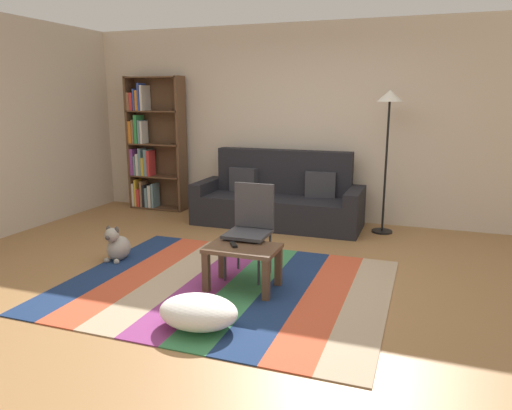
# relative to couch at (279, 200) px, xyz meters

# --- Properties ---
(ground_plane) EXTENTS (14.00, 14.00, 0.00)m
(ground_plane) POSITION_rel_couch_xyz_m (0.32, -2.02, -0.34)
(ground_plane) COLOR #9E7042
(back_wall) EXTENTS (6.80, 0.10, 2.70)m
(back_wall) POSITION_rel_couch_xyz_m (0.32, 0.53, 1.01)
(back_wall) COLOR beige
(back_wall) RESTS_ON ground_plane
(left_wall) EXTENTS (0.10, 5.50, 2.70)m
(left_wall) POSITION_rel_couch_xyz_m (-3.08, -1.27, 1.01)
(left_wall) COLOR beige
(left_wall) RESTS_ON ground_plane
(rug) EXTENTS (2.93, 2.40, 0.01)m
(rug) POSITION_rel_couch_xyz_m (0.20, -2.30, -0.33)
(rug) COLOR navy
(rug) RESTS_ON ground_plane
(couch) EXTENTS (2.26, 0.80, 1.00)m
(couch) POSITION_rel_couch_xyz_m (0.00, 0.00, 0.00)
(couch) COLOR black
(couch) RESTS_ON ground_plane
(bookshelf) EXTENTS (0.90, 0.28, 2.01)m
(bookshelf) POSITION_rel_couch_xyz_m (-2.16, 0.28, 0.59)
(bookshelf) COLOR brown
(bookshelf) RESTS_ON ground_plane
(coffee_table) EXTENTS (0.64, 0.44, 0.40)m
(coffee_table) POSITION_rel_couch_xyz_m (0.37, -2.31, -0.01)
(coffee_table) COLOR #513826
(coffee_table) RESTS_ON rug
(pouf) EXTENTS (0.62, 0.48, 0.23)m
(pouf) POSITION_rel_couch_xyz_m (0.33, -3.12, -0.21)
(pouf) COLOR white
(pouf) RESTS_ON rug
(dog) EXTENTS (0.22, 0.35, 0.40)m
(dog) POSITION_rel_couch_xyz_m (-1.17, -2.03, -0.18)
(dog) COLOR #9E998E
(dog) RESTS_ON ground_plane
(standing_lamp) EXTENTS (0.32, 0.32, 1.80)m
(standing_lamp) POSITION_rel_couch_xyz_m (1.39, 0.06, 1.16)
(standing_lamp) COLOR black
(standing_lamp) RESTS_ON ground_plane
(tv_remote) EXTENTS (0.12, 0.15, 0.02)m
(tv_remote) POSITION_rel_couch_xyz_m (0.29, -2.32, 0.08)
(tv_remote) COLOR black
(tv_remote) RESTS_ON coffee_table
(folding_chair) EXTENTS (0.40, 0.40, 0.90)m
(folding_chair) POSITION_rel_couch_xyz_m (0.32, -1.94, 0.20)
(folding_chair) COLOR #38383D
(folding_chair) RESTS_ON ground_plane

